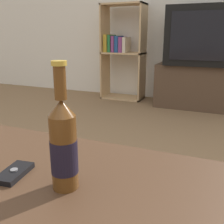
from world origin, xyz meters
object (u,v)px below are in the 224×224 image
object	(u,v)px
cell_phone	(14,173)
television	(205,36)
bookshelf	(121,50)
tv_stand	(200,86)
beer_bottle	(64,145)

from	to	relation	value
cell_phone	television	bearing A→B (deg)	77.23
television	bookshelf	size ratio (longest dim) A/B	0.67
tv_stand	television	world-z (taller)	television
beer_bottle	cell_phone	bearing A→B (deg)	-177.97
cell_phone	bookshelf	bearing A→B (deg)	97.88
television	cell_phone	xyz separation A→B (m)	(-0.25, -2.68, -0.32)
beer_bottle	bookshelf	bearing A→B (deg)	108.09
bookshelf	beer_bottle	bearing A→B (deg)	-71.91
bookshelf	cell_phone	world-z (taller)	bookshelf
television	cell_phone	distance (m)	2.71
beer_bottle	tv_stand	bearing A→B (deg)	87.75
bookshelf	cell_phone	bearing A→B (deg)	-74.76
bookshelf	cell_phone	size ratio (longest dim) A/B	10.77
tv_stand	beer_bottle	bearing A→B (deg)	-92.25
bookshelf	cell_phone	xyz separation A→B (m)	(0.75, -2.76, -0.14)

